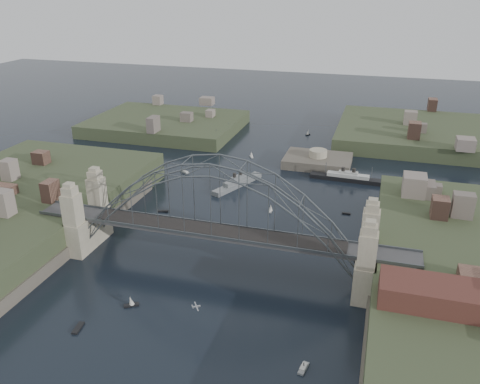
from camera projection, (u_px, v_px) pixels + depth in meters
name	position (u px, v px, depth m)	size (l,w,h in m)	color
ground	(217.00, 265.00, 108.59)	(500.00, 500.00, 0.00)	black
bridge	(216.00, 214.00, 103.72)	(84.00, 13.80, 24.60)	#434345
headland_nw	(166.00, 129.00, 206.41)	(60.00, 45.00, 9.00)	#394428
headland_ne	(430.00, 139.00, 192.17)	(70.00, 55.00, 9.50)	#394428
fort_island	(317.00, 166.00, 167.26)	(22.00, 16.00, 9.40)	#534C40
wharf_shed	(442.00, 296.00, 80.84)	(20.00, 8.00, 4.00)	#592D26
naval_cruiser_near	(238.00, 183.00, 149.71)	(10.52, 20.16, 6.21)	gray
naval_cruiser_far	(223.00, 137.00, 193.49)	(5.05, 17.72, 5.93)	gray
ocean_liner	(348.00, 178.00, 153.63)	(23.58, 4.21, 5.76)	black
aeroplane	(196.00, 307.00, 84.74)	(1.72, 2.40, 0.40)	#9E9FA5
small_boat_a	(163.00, 211.00, 133.36)	(2.93, 1.61, 0.45)	silver
small_boat_b	(271.00, 208.00, 133.08)	(1.11, 1.97, 2.38)	silver
small_boat_c	(131.00, 302.00, 94.50)	(2.92, 2.32, 2.38)	silver
small_boat_d	(346.00, 213.00, 132.04)	(2.29, 0.77, 0.45)	silver
small_boat_e	(185.00, 172.00, 160.05)	(3.72, 2.71, 1.43)	silver
small_boat_f	(264.00, 182.00, 152.32)	(0.87, 1.73, 0.45)	silver
small_boat_g	(304.00, 368.00, 79.24)	(1.53, 3.17, 1.43)	silver
small_boat_h	(251.00, 155.00, 174.19)	(1.85, 2.30, 2.38)	silver
small_boat_i	(371.00, 255.00, 110.68)	(2.17, 1.98, 2.38)	silver
small_boat_j	(78.00, 328.00, 88.49)	(1.54, 3.40, 0.45)	silver
small_boat_k	(308.00, 133.00, 199.10)	(1.79, 2.13, 2.38)	silver
small_boat_l	(116.00, 183.00, 151.86)	(1.79, 2.75, 1.43)	silver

